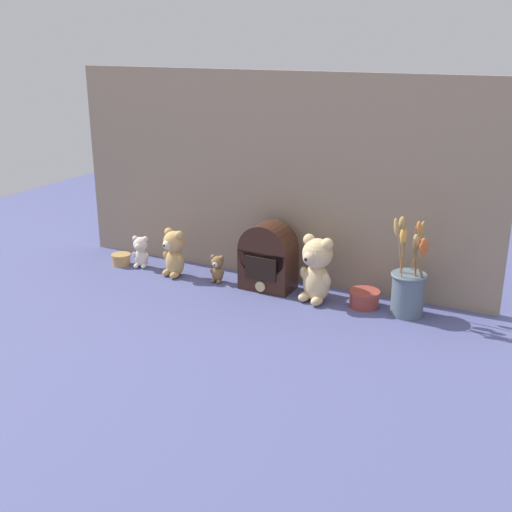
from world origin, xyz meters
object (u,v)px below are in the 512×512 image
teddy_bear_medium (174,252)px  teddy_bear_tiny (217,268)px  flower_vase (408,288)px  decorative_tin_tall (364,298)px  vintage_radio (268,258)px  teddy_bear_large (316,268)px  decorative_tin_short (121,259)px  teddy_bear_small (141,251)px

teddy_bear_medium → teddy_bear_tiny: bearing=5.4°
flower_vase → decorative_tin_tall: size_ratio=3.21×
flower_vase → vintage_radio: size_ratio=1.37×
teddy_bear_medium → vintage_radio: size_ratio=0.75×
teddy_bear_large → vintage_radio: (-0.21, 0.04, -0.01)m
teddy_bear_large → decorative_tin_tall: teddy_bear_large is taller
teddy_bear_tiny → decorative_tin_short: 0.46m
teddy_bear_small → vintage_radio: bearing=2.1°
teddy_bear_large → flower_vase: 0.33m
teddy_bear_large → decorative_tin_short: bearing=179.8°
vintage_radio → decorative_tin_short: 0.67m
teddy_bear_medium → flower_vase: 0.93m
teddy_bear_medium → flower_vase: size_ratio=0.55×
teddy_bear_small → vintage_radio: (0.57, 0.02, 0.05)m
teddy_bear_large → vintage_radio: 0.21m
flower_vase → decorative_tin_short: flower_vase is taller
decorative_tin_short → teddy_bear_tiny: bearing=1.1°
teddy_bear_tiny → vintage_radio: vintage_radio is taller
vintage_radio → decorative_tin_short: size_ratio=3.21×
decorative_tin_short → vintage_radio: bearing=3.1°
flower_vase → decorative_tin_tall: (-0.15, 0.00, -0.07)m
decorative_tin_short → flower_vase: bearing=1.3°
teddy_bear_small → teddy_bear_tiny: size_ratio=1.22×
teddy_bear_tiny → teddy_bear_large: bearing=-1.6°
teddy_bear_medium → decorative_tin_tall: bearing=2.9°
teddy_bear_small → decorative_tin_tall: size_ratio=1.22×
teddy_bear_large → decorative_tin_short: size_ratio=3.07×
teddy_bear_large → decorative_tin_tall: 0.20m
teddy_bear_tiny → decorative_tin_short: size_ratio=1.37×
teddy_bear_small → decorative_tin_short: size_ratio=1.67×
teddy_bear_large → teddy_bear_tiny: teddy_bear_large is taller
teddy_bear_tiny → vintage_radio: size_ratio=0.43×
teddy_bear_medium → teddy_bear_small: size_ratio=1.44×
teddy_bear_large → teddy_bear_tiny: size_ratio=2.24×
teddy_bear_large → decorative_tin_tall: bearing=11.1°
teddy_bear_large → teddy_bear_medium: teddy_bear_large is taller
teddy_bear_large → teddy_bear_small: teddy_bear_large is taller
teddy_bear_large → vintage_radio: bearing=169.4°
teddy_bear_tiny → decorative_tin_tall: (0.59, 0.02, -0.03)m
teddy_bear_tiny → decorative_tin_tall: teddy_bear_tiny is taller
teddy_bear_medium → decorative_tin_tall: teddy_bear_medium is taller
flower_vase → decorative_tin_tall: 0.17m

